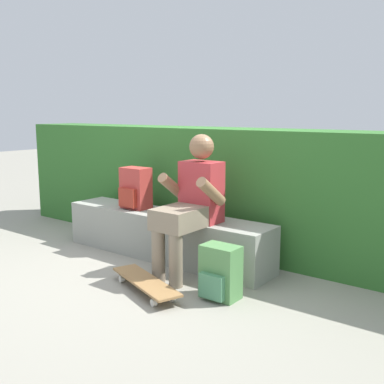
{
  "coord_description": "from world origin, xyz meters",
  "views": [
    {
      "loc": [
        2.79,
        -2.94,
        1.37
      ],
      "look_at": [
        0.19,
        0.46,
        0.62
      ],
      "focal_mm": 43.45,
      "sensor_mm": 36.0,
      "label": 1
    }
  ],
  "objects": [
    {
      "name": "ground_plane",
      "position": [
        0.0,
        0.0,
        0.0
      ],
      "size": [
        24.0,
        24.0,
        0.0
      ],
      "primitive_type": "plane",
      "color": "gray"
    },
    {
      "name": "bench_main",
      "position": [
        0.0,
        0.28,
        0.21
      ],
      "size": [
        2.19,
        0.42,
        0.43
      ],
      "color": "gray",
      "rests_on": "ground"
    },
    {
      "name": "person_skater",
      "position": [
        0.48,
        0.07,
        0.63
      ],
      "size": [
        0.49,
        0.62,
        1.18
      ],
      "color": "#B73338",
      "rests_on": "ground"
    },
    {
      "name": "skateboard_near_person",
      "position": [
        0.44,
        -0.46,
        0.07
      ],
      "size": [
        0.82,
        0.47,
        0.09
      ],
      "color": "olive",
      "rests_on": "ground"
    },
    {
      "name": "backpack_on_bench",
      "position": [
        -0.36,
        0.27,
        0.62
      ],
      "size": [
        0.28,
        0.23,
        0.4
      ],
      "color": "#B23833",
      "rests_on": "bench_main"
    },
    {
      "name": "backpack_on_ground",
      "position": [
        0.97,
        -0.22,
        0.19
      ],
      "size": [
        0.28,
        0.23,
        0.4
      ],
      "color": "#51894C",
      "rests_on": "ground"
    },
    {
      "name": "hedge_row",
      "position": [
        0.46,
        0.91,
        0.6
      ],
      "size": [
        5.85,
        0.6,
        1.2
      ],
      "color": "#2E6628",
      "rests_on": "ground"
    }
  ]
}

